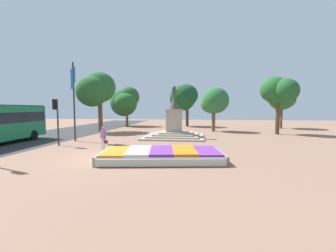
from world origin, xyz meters
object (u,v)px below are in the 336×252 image
(banner_pole, at_px, (74,98))
(pedestrian_with_handbag, at_px, (103,137))
(flower_planter, at_px, (162,155))
(traffic_light_mid_block, at_px, (56,113))
(statue_monument, at_px, (174,128))

(banner_pole, relative_size, pedestrian_with_handbag, 4.21)
(flower_planter, xyz_separation_m, traffic_light_mid_block, (-8.86, 3.76, 2.26))
(pedestrian_with_handbag, bearing_deg, traffic_light_mid_block, 162.44)
(traffic_light_mid_block, xyz_separation_m, pedestrian_with_handbag, (4.39, -1.39, -1.61))
(statue_monument, distance_m, pedestrian_with_handbag, 8.71)
(statue_monument, height_order, banner_pole, banner_pole)
(flower_planter, distance_m, traffic_light_mid_block, 9.89)
(pedestrian_with_handbag, bearing_deg, banner_pole, 138.50)
(flower_planter, height_order, banner_pole, banner_pole)
(statue_monument, bearing_deg, banner_pole, -155.20)
(traffic_light_mid_block, bearing_deg, pedestrian_with_handbag, -17.56)
(traffic_light_mid_block, distance_m, pedestrian_with_handbag, 4.87)
(statue_monument, bearing_deg, traffic_light_mid_block, -143.71)
(statue_monument, xyz_separation_m, pedestrian_with_handbag, (-4.15, -7.65, -0.01))
(traffic_light_mid_block, height_order, pedestrian_with_handbag, traffic_light_mid_block)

